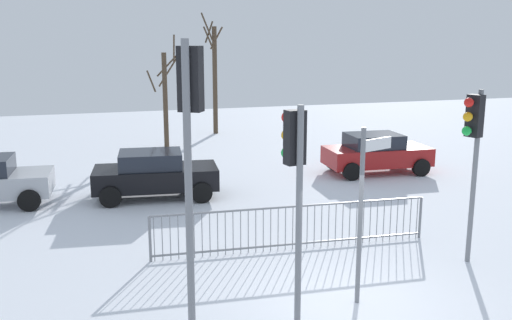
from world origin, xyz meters
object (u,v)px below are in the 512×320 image
object	(u,v)px
traffic_light_foreground_right	(473,138)
traffic_light_mid_right	(191,135)
car_black_near	(155,174)
traffic_light_rear_left	(295,167)
bare_tree_left	(214,76)
direction_sign_post	(363,207)
bare_tree_centre	(166,95)
car_red_far	(376,153)

from	to	relation	value
traffic_light_foreground_right	traffic_light_mid_right	bearing A→B (deg)	90.51
traffic_light_foreground_right	car_black_near	xyz separation A→B (m)	(-5.92, 7.37, -2.06)
traffic_light_rear_left	bare_tree_left	bearing A→B (deg)	70.25
traffic_light_rear_left	traffic_light_foreground_right	xyz separation A→B (m)	(4.66, 1.56, -0.02)
traffic_light_rear_left	direction_sign_post	bearing A→B (deg)	7.97
traffic_light_rear_left	bare_tree_centre	world-z (taller)	bare_tree_centre
traffic_light_foreground_right	bare_tree_centre	size ratio (longest dim) A/B	0.76
traffic_light_rear_left	traffic_light_mid_right	bearing A→B (deg)	-168.21
bare_tree_left	bare_tree_centre	distance (m)	4.17
car_black_near	traffic_light_mid_right	bearing A→B (deg)	-86.89
traffic_light_mid_right	bare_tree_centre	xyz separation A→B (m)	(2.20, 18.17, -1.22)
traffic_light_mid_right	car_black_near	world-z (taller)	traffic_light_mid_right
traffic_light_foreground_right	direction_sign_post	bearing A→B (deg)	89.42
bare_tree_left	bare_tree_centre	xyz separation A→B (m)	(-2.94, -2.89, -0.61)
traffic_light_mid_right	direction_sign_post	size ratio (longest dim) A/B	1.46
traffic_light_mid_right	direction_sign_post	distance (m)	4.02
car_black_near	bare_tree_centre	size ratio (longest dim) A/B	0.79
traffic_light_foreground_right	bare_tree_left	bearing A→B (deg)	-14.96
direction_sign_post	bare_tree_centre	xyz separation A→B (m)	(-1.20, 16.89, 0.51)
traffic_light_mid_right	car_black_near	bearing A→B (deg)	119.22
traffic_light_foreground_right	car_black_near	distance (m)	9.67
direction_sign_post	bare_tree_centre	size ratio (longest dim) A/B	0.67
traffic_light_foreground_right	car_black_near	size ratio (longest dim) A/B	0.97
traffic_light_rear_left	bare_tree_left	distance (m)	20.57
traffic_light_mid_right	bare_tree_left	distance (m)	21.69
car_red_far	traffic_light_foreground_right	bearing A→B (deg)	-102.26
traffic_light_rear_left	traffic_light_mid_right	distance (m)	2.14
car_black_near	bare_tree_centre	xyz separation A→B (m)	(1.61, 8.48, 1.62)
traffic_light_foreground_right	bare_tree_centre	xyz separation A→B (m)	(-4.31, 15.85, -0.45)
bare_tree_centre	bare_tree_left	bearing A→B (deg)	44.49
car_black_near	direction_sign_post	bearing A→B (deg)	-64.93
traffic_light_mid_right	traffic_light_foreground_right	bearing A→B (deg)	52.36
direction_sign_post	bare_tree_left	xyz separation A→B (m)	(1.74, 19.78, 1.12)
direction_sign_post	car_black_near	distance (m)	8.94
direction_sign_post	bare_tree_centre	distance (m)	16.94
direction_sign_post	car_black_near	bearing A→B (deg)	88.30
traffic_light_foreground_right	car_black_near	world-z (taller)	traffic_light_foreground_right
direction_sign_post	car_red_far	world-z (taller)	direction_sign_post
direction_sign_post	bare_tree_left	distance (m)	19.89
traffic_light_rear_left	bare_tree_left	world-z (taller)	bare_tree_left
traffic_light_rear_left	direction_sign_post	world-z (taller)	traffic_light_rear_left
direction_sign_post	bare_tree_left	size ratio (longest dim) A/B	0.55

